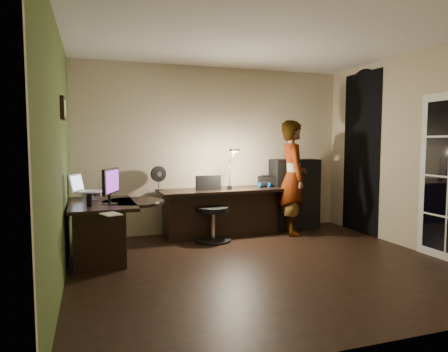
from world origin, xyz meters
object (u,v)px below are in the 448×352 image
object	(u,v)px
cabinet	(294,194)
office_chair	(213,209)
desk_left	(102,231)
desk_right	(222,212)
monitor	(109,192)
person	(293,178)

from	to	relation	value
cabinet	office_chair	xyz separation A→B (m)	(-1.59, -0.43, -0.11)
desk_left	office_chair	bearing A→B (deg)	14.71
desk_left	cabinet	bearing A→B (deg)	14.22
desk_right	office_chair	distance (m)	0.41
desk_left	monitor	distance (m)	0.55
desk_right	office_chair	world-z (taller)	office_chair
office_chair	cabinet	bearing A→B (deg)	13.49
monitor	desk_right	bearing A→B (deg)	51.08
office_chair	person	world-z (taller)	person
desk_right	monitor	size ratio (longest dim) A/B	4.09
desk_left	desk_right	xyz separation A→B (m)	(1.83, 0.78, 0.01)
desk_left	person	world-z (taller)	person
monitor	person	bearing A→B (deg)	36.18
cabinet	monitor	size ratio (longest dim) A/B	2.45
cabinet	desk_right	bearing A→B (deg)	-172.74
cabinet	office_chair	bearing A→B (deg)	-162.44
cabinet	office_chair	world-z (taller)	cabinet
cabinet	monitor	distance (m)	3.29
desk_right	monitor	distance (m)	2.05
person	desk_right	bearing A→B (deg)	90.19
office_chair	desk_right	bearing A→B (deg)	51.17
cabinet	person	world-z (taller)	person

